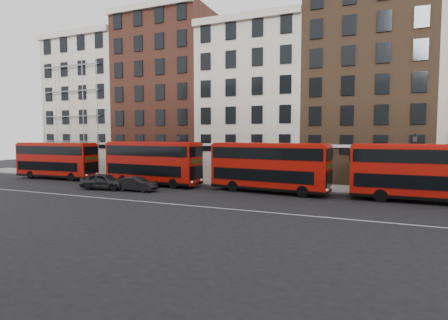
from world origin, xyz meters
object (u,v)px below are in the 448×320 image
at_px(bus_c, 269,166).
at_px(bus_d, 424,171).
at_px(bus_a, 56,159).
at_px(car_rear, 104,181).
at_px(bus_b, 152,162).
at_px(car_front, 136,184).

height_order(bus_c, bus_d, bus_d).
relative_size(bus_a, bus_d, 0.96).
distance_m(bus_a, bus_d, 39.22).
bearing_deg(car_rear, bus_b, -39.12).
bearing_deg(bus_b, bus_a, -174.90).
height_order(bus_a, bus_d, bus_d).
distance_m(bus_a, car_front, 15.40).
bearing_deg(car_front, bus_a, 73.05).
bearing_deg(bus_c, car_rear, -157.97).
bearing_deg(bus_d, bus_b, -179.63).
distance_m(bus_a, car_rear, 12.19).
distance_m(bus_a, bus_b, 13.87).
bearing_deg(bus_c, bus_a, -173.93).
bearing_deg(car_rear, bus_c, -82.48).
bearing_deg(bus_a, car_front, -17.37).
bearing_deg(bus_a, bus_b, -2.13).
bearing_deg(bus_c, car_front, -155.21).
height_order(bus_b, car_rear, bus_b).
height_order(bus_a, car_rear, bus_a).
distance_m(bus_d, car_rear, 28.35).
relative_size(bus_b, car_rear, 2.37).
relative_size(bus_b, car_front, 2.75).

